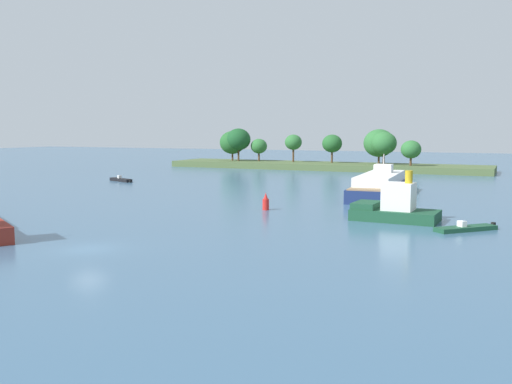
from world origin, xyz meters
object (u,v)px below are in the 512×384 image
at_px(white_riverboat, 380,185).
at_px(fishing_skiff, 121,180).
at_px(tugboat, 394,208).
at_px(small_motorboat, 466,228).
at_px(channel_buoy_red, 266,203).

relative_size(white_riverboat, fishing_skiff, 3.67).
bearing_deg(tugboat, fishing_skiff, 155.35).
xyz_separation_m(small_motorboat, tugboat, (-6.79, 3.09, 1.01)).
distance_m(tugboat, fishing_skiff, 55.44).
bearing_deg(tugboat, channel_buoy_red, 173.96).
xyz_separation_m(small_motorboat, fishing_skiff, (-57.17, 26.21, 0.06)).
height_order(fishing_skiff, channel_buoy_red, channel_buoy_red).
bearing_deg(white_riverboat, channel_buoy_red, -114.01).
bearing_deg(channel_buoy_red, tugboat, -6.04).
bearing_deg(fishing_skiff, white_riverboat, -3.85).
height_order(white_riverboat, channel_buoy_red, white_riverboat).
xyz_separation_m(fishing_skiff, channel_buoy_red, (36.32, -21.63, 0.54)).
bearing_deg(fishing_skiff, small_motorboat, -24.63).
distance_m(small_motorboat, fishing_skiff, 62.89).
bearing_deg(channel_buoy_red, fishing_skiff, 149.23).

